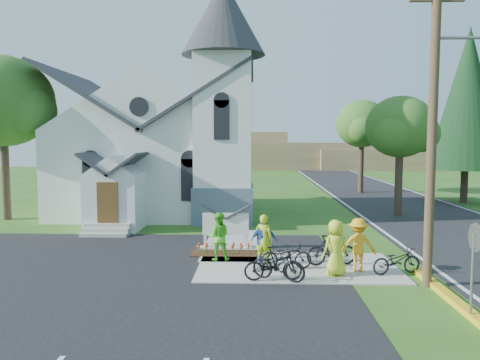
{
  "coord_description": "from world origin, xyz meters",
  "views": [
    {
      "loc": [
        -0.04,
        -15.74,
        4.53
      ],
      "look_at": [
        -0.67,
        5.0,
        2.71
      ],
      "focal_mm": 35.0,
      "sensor_mm": 36.0,
      "label": 1
    }
  ],
  "objects_px": {
    "stop_sign": "(475,250)",
    "bike_3": "(332,250)",
    "bike_4": "(396,261)",
    "bike_2": "(286,255)",
    "cyclist_1": "(218,236)",
    "cyclist_2": "(264,241)",
    "bike_1": "(278,264)",
    "cyclist_4": "(336,248)",
    "utility_pole": "(435,110)",
    "cyclist_3": "(358,245)",
    "church_sign": "(226,225)",
    "cyclist_0": "(264,239)",
    "bike_0": "(273,265)"
  },
  "relations": [
    {
      "from": "cyclist_0",
      "to": "cyclist_3",
      "type": "distance_m",
      "value": 3.28
    },
    {
      "from": "utility_pole",
      "to": "cyclist_0",
      "type": "relative_size",
      "value": 5.53
    },
    {
      "from": "cyclist_0",
      "to": "bike_1",
      "type": "xyz_separation_m",
      "value": [
        0.43,
        -1.95,
        -0.37
      ]
    },
    {
      "from": "cyclist_0",
      "to": "cyclist_2",
      "type": "bearing_deg",
      "value": -70.22
    },
    {
      "from": "cyclist_1",
      "to": "cyclist_2",
      "type": "bearing_deg",
      "value": 160.77
    },
    {
      "from": "cyclist_0",
      "to": "bike_1",
      "type": "height_order",
      "value": "cyclist_0"
    },
    {
      "from": "cyclist_1",
      "to": "bike_4",
      "type": "bearing_deg",
      "value": 160.66
    },
    {
      "from": "utility_pole",
      "to": "bike_2",
      "type": "xyz_separation_m",
      "value": [
        -4.28,
        1.68,
        -4.89
      ]
    },
    {
      "from": "bike_3",
      "to": "cyclist_4",
      "type": "height_order",
      "value": "cyclist_4"
    },
    {
      "from": "bike_0",
      "to": "bike_1",
      "type": "bearing_deg",
      "value": -95.06
    },
    {
      "from": "bike_0",
      "to": "cyclist_4",
      "type": "relative_size",
      "value": 1.0
    },
    {
      "from": "bike_1",
      "to": "cyclist_3",
      "type": "distance_m",
      "value": 3.01
    },
    {
      "from": "bike_4",
      "to": "bike_2",
      "type": "bearing_deg",
      "value": 65.08
    },
    {
      "from": "cyclist_0",
      "to": "bike_1",
      "type": "distance_m",
      "value": 2.03
    },
    {
      "from": "cyclist_3",
      "to": "bike_4",
      "type": "relative_size",
      "value": 1.04
    },
    {
      "from": "stop_sign",
      "to": "cyclist_4",
      "type": "bearing_deg",
      "value": 127.49
    },
    {
      "from": "bike_0",
      "to": "church_sign",
      "type": "bearing_deg",
      "value": 16.91
    },
    {
      "from": "church_sign",
      "to": "cyclist_2",
      "type": "relative_size",
      "value": 1.34
    },
    {
      "from": "church_sign",
      "to": "bike_1",
      "type": "distance_m",
      "value": 4.83
    },
    {
      "from": "church_sign",
      "to": "cyclist_4",
      "type": "height_order",
      "value": "cyclist_4"
    },
    {
      "from": "bike_2",
      "to": "cyclist_4",
      "type": "relative_size",
      "value": 0.95
    },
    {
      "from": "cyclist_0",
      "to": "cyclist_2",
      "type": "height_order",
      "value": "cyclist_0"
    },
    {
      "from": "cyclist_3",
      "to": "bike_4",
      "type": "height_order",
      "value": "cyclist_3"
    },
    {
      "from": "stop_sign",
      "to": "cyclist_3",
      "type": "bearing_deg",
      "value": 115.02
    },
    {
      "from": "cyclist_0",
      "to": "bike_4",
      "type": "height_order",
      "value": "cyclist_0"
    },
    {
      "from": "stop_sign",
      "to": "bike_4",
      "type": "relative_size",
      "value": 1.43
    },
    {
      "from": "church_sign",
      "to": "cyclist_0",
      "type": "height_order",
      "value": "cyclist_0"
    },
    {
      "from": "bike_3",
      "to": "cyclist_3",
      "type": "bearing_deg",
      "value": -141.27
    },
    {
      "from": "stop_sign",
      "to": "bike_3",
      "type": "distance_m",
      "value": 5.68
    },
    {
      "from": "cyclist_0",
      "to": "cyclist_1",
      "type": "xyz_separation_m",
      "value": [
        -1.68,
        0.49,
        -0.01
      ]
    },
    {
      "from": "cyclist_1",
      "to": "cyclist_2",
      "type": "height_order",
      "value": "cyclist_1"
    },
    {
      "from": "cyclist_2",
      "to": "cyclist_3",
      "type": "bearing_deg",
      "value": 168.06
    },
    {
      "from": "bike_1",
      "to": "cyclist_4",
      "type": "height_order",
      "value": "cyclist_4"
    },
    {
      "from": "cyclist_3",
      "to": "bike_3",
      "type": "relative_size",
      "value": 0.99
    },
    {
      "from": "bike_0",
      "to": "bike_3",
      "type": "bearing_deg",
      "value": -54.25
    },
    {
      "from": "cyclist_0",
      "to": "stop_sign",
      "type": "bearing_deg",
      "value": 158.87
    },
    {
      "from": "bike_4",
      "to": "bike_3",
      "type": "bearing_deg",
      "value": 46.3
    },
    {
      "from": "utility_pole",
      "to": "bike_4",
      "type": "height_order",
      "value": "utility_pole"
    },
    {
      "from": "cyclist_1",
      "to": "cyclist_2",
      "type": "xyz_separation_m",
      "value": [
        1.68,
        -0.44,
        -0.07
      ]
    },
    {
      "from": "bike_4",
      "to": "stop_sign",
      "type": "bearing_deg",
      "value": 174.67
    },
    {
      "from": "church_sign",
      "to": "cyclist_1",
      "type": "distance_m",
      "value": 1.97
    },
    {
      "from": "bike_0",
      "to": "cyclist_2",
      "type": "distance_m",
      "value": 2.04
    },
    {
      "from": "cyclist_2",
      "to": "bike_4",
      "type": "bearing_deg",
      "value": 168.02
    },
    {
      "from": "bike_0",
      "to": "bike_1",
      "type": "xyz_separation_m",
      "value": [
        0.17,
        0.0,
        0.05
      ]
    },
    {
      "from": "bike_0",
      "to": "bike_1",
      "type": "distance_m",
      "value": 0.17
    },
    {
      "from": "bike_0",
      "to": "bike_2",
      "type": "xyz_separation_m",
      "value": [
        0.5,
        1.38,
        -0.02
      ]
    },
    {
      "from": "stop_sign",
      "to": "cyclist_3",
      "type": "height_order",
      "value": "stop_sign"
    },
    {
      "from": "bike_0",
      "to": "cyclist_3",
      "type": "distance_m",
      "value": 3.17
    },
    {
      "from": "church_sign",
      "to": "cyclist_4",
      "type": "distance_m",
      "value": 5.39
    },
    {
      "from": "bike_1",
      "to": "cyclist_2",
      "type": "bearing_deg",
      "value": 36.5
    }
  ]
}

